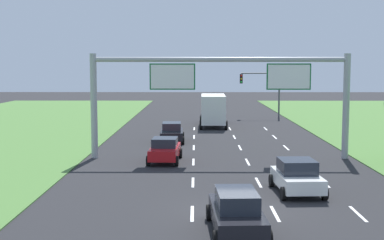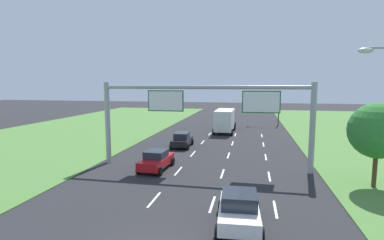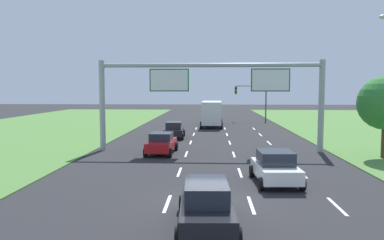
{
  "view_description": "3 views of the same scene",
  "coord_description": "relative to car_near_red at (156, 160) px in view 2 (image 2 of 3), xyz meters",
  "views": [
    {
      "loc": [
        -1.6,
        -22.04,
        6.27
      ],
      "look_at": [
        -1.85,
        13.21,
        2.6
      ],
      "focal_mm": 50.0,
      "sensor_mm": 36.0,
      "label": 1
    },
    {
      "loc": [
        3.83,
        -10.39,
        6.88
      ],
      "look_at": [
        -1.65,
        17.04,
        3.48
      ],
      "focal_mm": 28.0,
      "sensor_mm": 36.0,
      "label": 2
    },
    {
      "loc": [
        0.07,
        -15.28,
        4.81
      ],
      "look_at": [
        -1.43,
        14.06,
        2.35
      ],
      "focal_mm": 35.0,
      "sensor_mm": 36.0,
      "label": 3
    }
  ],
  "objects": [
    {
      "name": "car_far_ahead",
      "position": [
        6.95,
        -8.41,
        0.04
      ],
      "size": [
        2.33,
        4.01,
        1.66
      ],
      "rotation": [
        0.0,
        0.0,
        0.05
      ],
      "color": "white",
      "rests_on": "ground_plane"
    },
    {
      "name": "car_near_red",
      "position": [
        0.0,
        0.0,
        0.0
      ],
      "size": [
        2.16,
        4.22,
        1.57
      ],
      "rotation": [
        0.0,
        0.0,
        -0.05
      ],
      "color": "red",
      "rests_on": "ground_plane"
    },
    {
      "name": "traffic_light_mast",
      "position": [
        9.93,
        29.06,
        3.08
      ],
      "size": [
        4.76,
        0.49,
        5.6
      ],
      "color": "#47494F",
      "rests_on": "ground_plane"
    },
    {
      "name": "lane_dashes_inner_left",
      "position": [
        1.85,
        -6.09,
        -0.78
      ],
      "size": [
        0.14,
        50.4,
        0.01
      ],
      "color": "white",
      "rests_on": "ground_plane"
    },
    {
      "name": "lane_dashes_inner_right",
      "position": [
        5.35,
        -6.09,
        -0.78
      ],
      "size": [
        0.14,
        50.4,
        0.01
      ],
      "color": "white",
      "rests_on": "ground_plane"
    },
    {
      "name": "box_truck",
      "position": [
        3.76,
        20.37,
        0.96
      ],
      "size": [
        2.78,
        8.22,
        3.22
      ],
      "rotation": [
        0.0,
        0.0,
        -0.01
      ],
      "color": "navy",
      "rests_on": "ground_plane"
    },
    {
      "name": "roadside_tree_mid",
      "position": [
        15.52,
        -1.23,
        3.05
      ],
      "size": [
        3.66,
        3.66,
        5.68
      ],
      "color": "#513823",
      "rests_on": "ground_plane"
    },
    {
      "name": "lane_dashes_slip",
      "position": [
        8.85,
        -6.09,
        -0.78
      ],
      "size": [
        0.14,
        50.4,
        0.01
      ],
      "color": "white",
      "rests_on": "ground_plane"
    },
    {
      "name": "sign_gantry",
      "position": [
        3.74,
        1.33,
        4.1
      ],
      "size": [
        17.24,
        0.44,
        7.0
      ],
      "color": "#9EA0A5",
      "rests_on": "ground_plane"
    },
    {
      "name": "car_mid_lane",
      "position": [
        0.04,
        8.89,
        0.02
      ],
      "size": [
        2.13,
        4.02,
        1.6
      ],
      "rotation": [
        0.0,
        0.0,
        0.03
      ],
      "color": "black",
      "rests_on": "ground_plane"
    }
  ]
}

